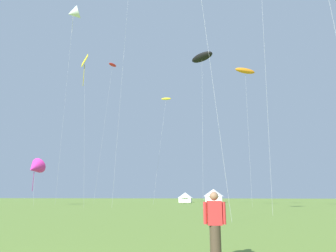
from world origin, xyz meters
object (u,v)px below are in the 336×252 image
kite_orange_parafoil (245,71)px  kite_red_parafoil (113,65)px  kite_yellow_parafoil (166,99)px  person_spectator (215,227)px  festival_tent_left (185,197)px  festival_tent_center (214,195)px  kite_yellow_diamond (85,63)px  kite_magenta_delta (35,168)px  kite_white_delta (73,13)px  kite_black_parafoil (202,57)px

kite_orange_parafoil → kite_red_parafoil: (-28.48, 11.59, 8.59)m
kite_yellow_parafoil → person_spectator: (11.12, -53.24, -21.55)m
festival_tent_left → kite_orange_parafoil: bearing=-63.7°
kite_yellow_parafoil → festival_tent_left: kite_yellow_parafoil is taller
person_spectator → festival_tent_center: size_ratio=0.34×
person_spectator → kite_red_parafoil: bearing=114.3°
kite_yellow_diamond → kite_red_parafoil: (-2.83, 19.19, 8.49)m
festival_tent_left → kite_magenta_delta: bearing=-130.6°
festival_tent_center → kite_white_delta: bearing=-132.9°
kite_black_parafoil → kite_orange_parafoil: bearing=43.1°
kite_orange_parafoil → person_spectator: 46.34m
kite_black_parafoil → kite_white_delta: size_ratio=0.59×
kite_black_parafoil → kite_red_parafoil: bearing=140.0°
kite_yellow_parafoil → kite_red_parafoil: size_ratio=0.73×
kite_magenta_delta → person_spectator: bearing=-51.1°
festival_tent_left → kite_yellow_parafoil: bearing=-97.5°
kite_yellow_parafoil → kite_black_parafoil: bearing=-64.4°
kite_yellow_parafoil → kite_yellow_diamond: bearing=-115.6°
kite_yellow_diamond → kite_orange_parafoil: (25.65, 7.60, -0.11)m
kite_yellow_diamond → kite_magenta_delta: bearing=147.6°
kite_yellow_parafoil → kite_magenta_delta: 29.72m
kite_red_parafoil → kite_black_parafoil: size_ratio=1.36×
kite_black_parafoil → kite_yellow_diamond: bearing=-176.6°
kite_yellow_diamond → kite_yellow_parafoil: bearing=64.4°
kite_black_parafoil → person_spectator: kite_black_parafoil is taller
kite_yellow_diamond → person_spectator: kite_yellow_diamond is taller
kite_black_parafoil → festival_tent_left: kite_black_parafoil is taller
kite_yellow_parafoil → kite_magenta_delta: size_ratio=2.73×
kite_yellow_diamond → kite_white_delta: (-7.21, 7.87, 15.11)m
kite_black_parafoil → festival_tent_left: bearing=101.4°
kite_magenta_delta → kite_red_parafoil: bearing=50.2°
kite_magenta_delta → festival_tent_left: (24.02, 28.07, -5.20)m
kite_magenta_delta → festival_tent_left: bearing=49.4°
kite_orange_parafoil → kite_red_parafoil: bearing=157.9°
festival_tent_center → kite_magenta_delta: bearing=-138.0°
kite_red_parafoil → festival_tent_center: (21.66, 16.69, -29.17)m
kite_orange_parafoil → festival_tent_left: kite_orange_parafoil is taller
person_spectator → kite_orange_parafoil: bearing=83.1°
kite_white_delta → kite_yellow_parafoil: bearing=36.0°
kite_red_parafoil → festival_tent_left: bearing=49.0°
kite_red_parafoil → person_spectator: 64.82m
kite_orange_parafoil → kite_white_delta: size_ratio=0.59×
kite_yellow_diamond → kite_black_parafoil: (18.73, 1.12, -0.14)m
festival_tent_left → kite_yellow_diamond: bearing=-108.1°
kite_yellow_parafoil → festival_tent_left: bearing=82.5°
kite_red_parafoil → festival_tent_center: kite_red_parafoil is taller
kite_yellow_diamond → festival_tent_center: bearing=62.3°
kite_orange_parafoil → kite_black_parafoil: kite_orange_parafoil is taller
kite_red_parafoil → kite_magenta_delta: 28.57m
kite_magenta_delta → kite_black_parafoil: bearing=-12.2°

